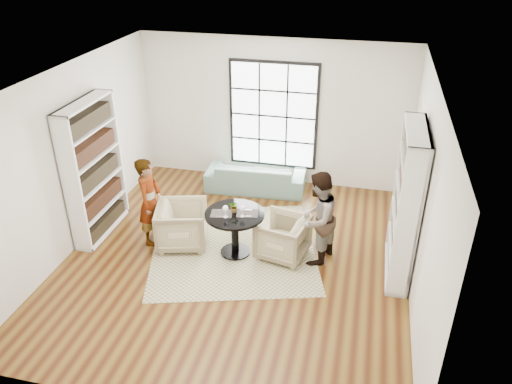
% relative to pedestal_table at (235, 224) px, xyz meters
% --- Properties ---
extents(ground, '(6.00, 6.00, 0.00)m').
position_rel_pedestal_table_xyz_m(ground, '(0.05, -0.15, -0.56)').
color(ground, brown).
extents(room_shell, '(6.00, 6.01, 6.00)m').
position_rel_pedestal_table_xyz_m(room_shell, '(0.05, 0.39, 0.70)').
color(room_shell, silver).
rests_on(room_shell, ground).
extents(rug, '(3.36, 3.36, 0.01)m').
position_rel_pedestal_table_xyz_m(rug, '(-0.07, 0.12, -0.55)').
color(rug, '#BDBA8D').
rests_on(rug, ground).
extents(pedestal_table, '(0.97, 0.97, 0.77)m').
position_rel_pedestal_table_xyz_m(pedestal_table, '(0.00, 0.00, 0.00)').
color(pedestal_table, black).
rests_on(pedestal_table, ground).
extents(sofa, '(2.06, 0.91, 0.59)m').
position_rel_pedestal_table_xyz_m(sofa, '(-0.19, 2.30, -0.27)').
color(sofa, gray).
rests_on(sofa, ground).
extents(armchair_left, '(1.02, 1.00, 0.76)m').
position_rel_pedestal_table_xyz_m(armchair_left, '(-0.94, 0.05, -0.18)').
color(armchair_left, tan).
rests_on(armchair_left, ground).
extents(armchair_right, '(0.92, 0.90, 0.71)m').
position_rel_pedestal_table_xyz_m(armchair_right, '(0.77, 0.12, -0.21)').
color(armchair_right, '#C3B88B').
rests_on(armchair_right, ground).
extents(person_left, '(0.39, 0.58, 1.55)m').
position_rel_pedestal_table_xyz_m(person_left, '(-1.49, 0.05, 0.22)').
color(person_left, gray).
rests_on(person_left, ground).
extents(person_right, '(0.81, 0.92, 1.58)m').
position_rel_pedestal_table_xyz_m(person_right, '(1.32, 0.12, 0.23)').
color(person_right, gray).
rests_on(person_right, ground).
extents(placemat_left, '(0.38, 0.31, 0.01)m').
position_rel_pedestal_table_xyz_m(placemat_left, '(-0.20, -0.06, 0.22)').
color(placemat_left, '#292624').
rests_on(placemat_left, pedestal_table).
extents(placemat_right, '(0.38, 0.31, 0.01)m').
position_rel_pedestal_table_xyz_m(placemat_right, '(0.20, 0.04, 0.22)').
color(placemat_right, '#292624').
rests_on(placemat_right, pedestal_table).
extents(cutlery_left, '(0.18, 0.24, 0.01)m').
position_rel_pedestal_table_xyz_m(cutlery_left, '(-0.20, -0.06, 0.22)').
color(cutlery_left, silver).
rests_on(cutlery_left, placemat_left).
extents(cutlery_right, '(0.18, 0.24, 0.01)m').
position_rel_pedestal_table_xyz_m(cutlery_right, '(0.20, 0.04, 0.22)').
color(cutlery_right, silver).
rests_on(cutlery_right, placemat_right).
extents(wine_glass_left, '(0.09, 0.09, 0.21)m').
position_rel_pedestal_table_xyz_m(wine_glass_left, '(-0.11, -0.15, 0.36)').
color(wine_glass_left, silver).
rests_on(wine_glass_left, pedestal_table).
extents(wine_glass_right, '(0.09, 0.09, 0.20)m').
position_rel_pedestal_table_xyz_m(wine_glass_right, '(0.15, -0.07, 0.36)').
color(wine_glass_right, silver).
rests_on(wine_glass_right, pedestal_table).
extents(flower_centerpiece, '(0.20, 0.19, 0.19)m').
position_rel_pedestal_table_xyz_m(flower_centerpiece, '(-0.01, 0.05, 0.31)').
color(flower_centerpiece, gray).
rests_on(flower_centerpiece, pedestal_table).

